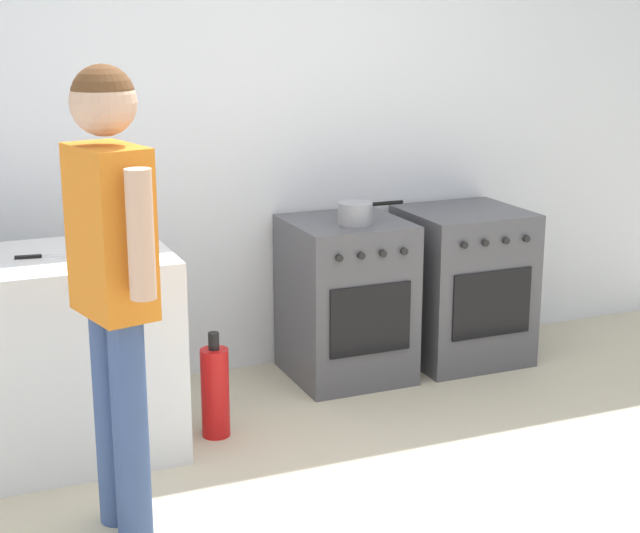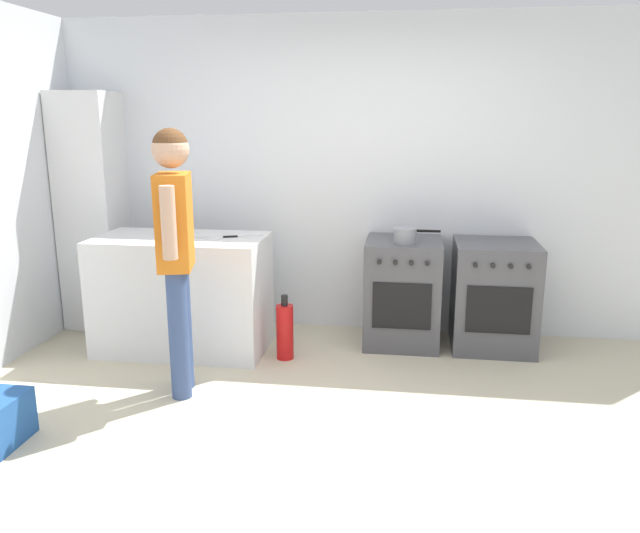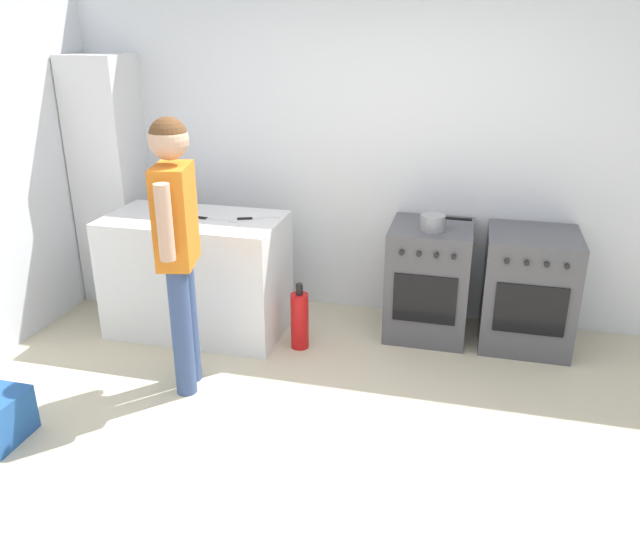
{
  "view_description": "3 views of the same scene",
  "coord_description": "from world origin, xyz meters",
  "px_view_note": "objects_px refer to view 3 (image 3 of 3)",
  "views": [
    {
      "loc": [
        -1.7,
        -2.95,
        1.91
      ],
      "look_at": [
        -0.15,
        0.74,
        0.86
      ],
      "focal_mm": 55.0,
      "sensor_mm": 36.0,
      "label": 1
    },
    {
      "loc": [
        0.38,
        -3.28,
        1.81
      ],
      "look_at": [
        -0.18,
        0.61,
        0.85
      ],
      "focal_mm": 35.0,
      "sensor_mm": 36.0,
      "label": 2
    },
    {
      "loc": [
        0.62,
        -2.8,
        2.21
      ],
      "look_at": [
        -0.27,
        0.73,
        0.79
      ],
      "focal_mm": 35.0,
      "sensor_mm": 36.0,
      "label": 3
    }
  ],
  "objects_px": {
    "pot": "(433,222)",
    "knife_chef": "(257,218)",
    "oven_right": "(528,289)",
    "oven_left": "(429,280)",
    "knife_bread": "(213,219)",
    "person": "(177,232)",
    "larder_cabinet": "(111,181)",
    "fire_extinguisher": "(300,320)"
  },
  "relations": [
    {
      "from": "oven_left",
      "to": "pot",
      "type": "relative_size",
      "value": 2.38
    },
    {
      "from": "knife_bread",
      "to": "person",
      "type": "xyz_separation_m",
      "value": [
        0.1,
        -0.75,
        0.15
      ]
    },
    {
      "from": "oven_right",
      "to": "fire_extinguisher",
      "type": "xyz_separation_m",
      "value": [
        -1.58,
        -0.48,
        -0.21
      ]
    },
    {
      "from": "pot",
      "to": "person",
      "type": "height_order",
      "value": "person"
    },
    {
      "from": "pot",
      "to": "larder_cabinet",
      "type": "bearing_deg",
      "value": 175.78
    },
    {
      "from": "knife_chef",
      "to": "person",
      "type": "relative_size",
      "value": 0.17
    },
    {
      "from": "pot",
      "to": "oven_right",
      "type": "bearing_deg",
      "value": 7.63
    },
    {
      "from": "pot",
      "to": "fire_extinguisher",
      "type": "xyz_separation_m",
      "value": [
        -0.88,
        -0.38,
        -0.69
      ]
    },
    {
      "from": "oven_left",
      "to": "knife_bread",
      "type": "xyz_separation_m",
      "value": [
        -1.53,
        -0.4,
        0.48
      ]
    },
    {
      "from": "oven_right",
      "to": "person",
      "type": "height_order",
      "value": "person"
    },
    {
      "from": "person",
      "to": "larder_cabinet",
      "type": "height_order",
      "value": "larder_cabinet"
    },
    {
      "from": "fire_extinguisher",
      "to": "knife_chef",
      "type": "bearing_deg",
      "value": 153.85
    },
    {
      "from": "oven_left",
      "to": "oven_right",
      "type": "bearing_deg",
      "value": 0.0
    },
    {
      "from": "oven_right",
      "to": "knife_bread",
      "type": "relative_size",
      "value": 2.42
    },
    {
      "from": "oven_right",
      "to": "pot",
      "type": "height_order",
      "value": "pot"
    },
    {
      "from": "larder_cabinet",
      "to": "pot",
      "type": "bearing_deg",
      "value": -4.22
    },
    {
      "from": "oven_right",
      "to": "larder_cabinet",
      "type": "bearing_deg",
      "value": 178.26
    },
    {
      "from": "knife_bread",
      "to": "oven_right",
      "type": "bearing_deg",
      "value": 10.11
    },
    {
      "from": "pot",
      "to": "knife_bread",
      "type": "bearing_deg",
      "value": -168.78
    },
    {
      "from": "person",
      "to": "knife_chef",
      "type": "bearing_deg",
      "value": 77.14
    },
    {
      "from": "oven_right",
      "to": "fire_extinguisher",
      "type": "distance_m",
      "value": 1.67
    },
    {
      "from": "person",
      "to": "oven_right",
      "type": "bearing_deg",
      "value": 28.32
    },
    {
      "from": "fire_extinguisher",
      "to": "oven_right",
      "type": "bearing_deg",
      "value": 16.8
    },
    {
      "from": "oven_right",
      "to": "person",
      "type": "bearing_deg",
      "value": -151.68
    },
    {
      "from": "pot",
      "to": "knife_bread",
      "type": "xyz_separation_m",
      "value": [
        -1.54,
        -0.31,
        -0.0
      ]
    },
    {
      "from": "person",
      "to": "pot",
      "type": "bearing_deg",
      "value": 36.38
    },
    {
      "from": "knife_bread",
      "to": "larder_cabinet",
      "type": "height_order",
      "value": "larder_cabinet"
    },
    {
      "from": "oven_right",
      "to": "pot",
      "type": "relative_size",
      "value": 2.38
    },
    {
      "from": "oven_left",
      "to": "fire_extinguisher",
      "type": "height_order",
      "value": "oven_left"
    },
    {
      "from": "oven_right",
      "to": "person",
      "type": "relative_size",
      "value": 0.49
    },
    {
      "from": "knife_chef",
      "to": "person",
      "type": "distance_m",
      "value": 0.89
    },
    {
      "from": "knife_bread",
      "to": "fire_extinguisher",
      "type": "bearing_deg",
      "value": -6.67
    },
    {
      "from": "knife_chef",
      "to": "larder_cabinet",
      "type": "xyz_separation_m",
      "value": [
        -1.41,
        0.4,
        0.1
      ]
    },
    {
      "from": "pot",
      "to": "knife_chef",
      "type": "xyz_separation_m",
      "value": [
        -1.25,
        -0.2,
        -0.0
      ]
    },
    {
      "from": "pot",
      "to": "fire_extinguisher",
      "type": "relative_size",
      "value": 0.71
    },
    {
      "from": "oven_left",
      "to": "knife_bread",
      "type": "distance_m",
      "value": 1.66
    },
    {
      "from": "knife_bread",
      "to": "knife_chef",
      "type": "relative_size",
      "value": 1.17
    },
    {
      "from": "person",
      "to": "oven_left",
      "type": "bearing_deg",
      "value": 38.92
    },
    {
      "from": "knife_bread",
      "to": "knife_chef",
      "type": "height_order",
      "value": "same"
    },
    {
      "from": "pot",
      "to": "larder_cabinet",
      "type": "height_order",
      "value": "larder_cabinet"
    },
    {
      "from": "oven_right",
      "to": "knife_chef",
      "type": "height_order",
      "value": "knife_chef"
    },
    {
      "from": "oven_left",
      "to": "pot",
      "type": "bearing_deg",
      "value": -83.92
    }
  ]
}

